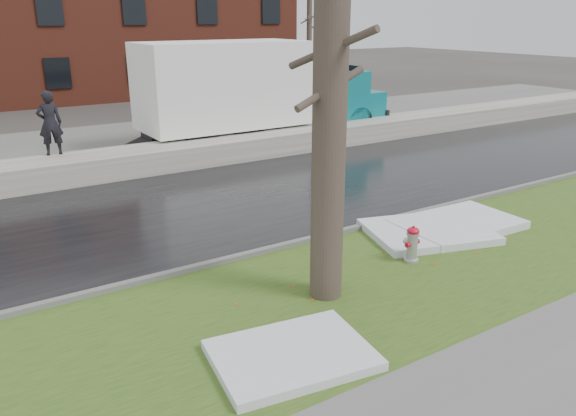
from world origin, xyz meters
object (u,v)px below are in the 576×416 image
tree (330,93)px  worker (50,123)px  fire_hydrant (412,242)px  box_truck (252,91)px

tree → worker: 10.88m
fire_hydrant → worker: 11.32m
box_truck → worker: box_truck is taller
tree → worker: (-2.40, 10.45, -1.84)m
fire_hydrant → tree: size_ratio=0.11×
fire_hydrant → worker: bearing=107.6°
fire_hydrant → box_truck: box_truck is taller
box_truck → worker: 7.49m
box_truck → tree: bearing=-113.9°
tree → worker: size_ratio=3.66×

